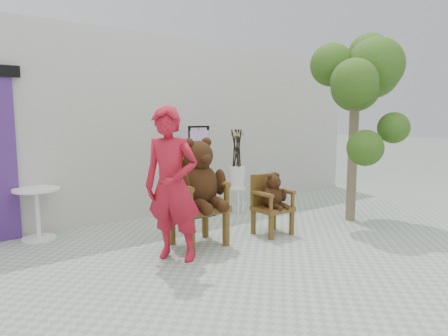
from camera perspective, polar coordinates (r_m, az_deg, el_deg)
name	(u,v)px	position (r m, az deg, el deg)	size (l,w,h in m)	color
ground_plane	(278,253)	(5.06, 7.74, -11.88)	(60.00, 60.00, 0.00)	#9FA998
back_wall	(158,126)	(7.31, -9.48, 5.94)	(9.00, 1.00, 3.00)	beige
chair_big	(198,185)	(5.14, -3.74, -2.47)	(0.68, 0.74, 1.40)	#4D3110
chair_small	(272,198)	(5.70, 6.82, -4.28)	(0.48, 0.47, 0.87)	#4D3110
person	(172,186)	(4.50, -7.38, -2.61)	(0.65, 0.42, 1.77)	#AE1528
cafe_table	(37,208)	(5.97, -25.12, -5.16)	(0.60, 0.60, 0.70)	white
display_stand	(199,181)	(6.71, -3.55, -1.94)	(0.46, 0.37, 1.51)	black
stool_bucket	(237,176)	(6.87, 1.82, -1.22)	(0.32, 0.32, 1.45)	white
tree	(363,79)	(6.79, 19.22, 11.94)	(1.65, 1.52, 3.01)	brown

